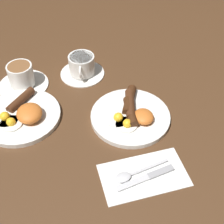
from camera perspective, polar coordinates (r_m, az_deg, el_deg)
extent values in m
plane|color=#4C301C|center=(0.94, 3.34, -1.16)|extent=(3.00, 3.00, 0.00)
cylinder|color=white|center=(0.93, 3.36, -0.84)|extent=(0.24, 0.24, 0.01)
cylinder|color=white|center=(0.90, 2.64, -2.39)|extent=(0.06, 0.06, 0.01)
sphere|color=yellow|center=(0.89, 2.84, -2.11)|extent=(0.03, 0.03, 0.03)
cylinder|color=white|center=(0.91, 1.01, -1.41)|extent=(0.07, 0.07, 0.01)
sphere|color=yellow|center=(0.90, 1.17, -0.98)|extent=(0.03, 0.03, 0.03)
ellipsoid|color=orange|center=(0.91, 5.80, -0.83)|extent=(0.06, 0.06, 0.03)
cylinder|color=#412311|center=(0.96, 3.21, 2.22)|extent=(0.11, 0.08, 0.03)
cylinder|color=#482615|center=(0.94, 3.34, 1.44)|extent=(0.12, 0.06, 0.03)
cylinder|color=#3F2210|center=(0.92, 3.39, 0.26)|extent=(0.11, 0.04, 0.03)
cylinder|color=white|center=(0.97, -16.28, -0.73)|extent=(0.24, 0.24, 0.01)
cylinder|color=white|center=(0.94, -17.93, -2.06)|extent=(0.06, 0.06, 0.01)
sphere|color=yellow|center=(0.94, -18.01, -1.75)|extent=(0.03, 0.03, 0.03)
cylinder|color=white|center=(0.96, -18.67, -1.12)|extent=(0.08, 0.08, 0.01)
sphere|color=yellow|center=(0.96, -19.01, -0.79)|extent=(0.03, 0.03, 0.03)
ellipsoid|color=orange|center=(0.94, -14.86, -0.22)|extent=(0.08, 0.07, 0.04)
cylinder|color=#462514|center=(1.00, -16.34, 2.14)|extent=(0.09, 0.09, 0.03)
cylinder|color=white|center=(1.10, -5.43, 7.11)|extent=(0.15, 0.15, 0.01)
cylinder|color=white|center=(1.08, -5.56, 8.66)|extent=(0.09, 0.09, 0.06)
cylinder|color=brown|center=(1.06, -5.68, 9.98)|extent=(0.08, 0.08, 0.00)
torus|color=white|center=(1.04, -5.76, 7.36)|extent=(0.04, 0.02, 0.04)
cylinder|color=white|center=(1.09, -15.89, 4.86)|extent=(0.17, 0.17, 0.01)
cylinder|color=white|center=(1.06, -16.31, 6.53)|extent=(0.08, 0.08, 0.07)
cylinder|color=brown|center=(1.04, -16.68, 7.99)|extent=(0.07, 0.07, 0.00)
torus|color=white|center=(1.09, -17.66, 7.49)|extent=(0.04, 0.03, 0.05)
cube|color=white|center=(0.81, 5.82, -11.38)|extent=(0.13, 0.22, 0.01)
cube|color=silver|center=(0.79, 3.80, -12.82)|extent=(0.03, 0.09, 0.00)
cube|color=#9E9EA3|center=(0.82, 8.89, -10.74)|extent=(0.03, 0.07, 0.01)
ellipsoid|color=silver|center=(0.80, 2.03, -11.86)|extent=(0.04, 0.05, 0.01)
cube|color=silver|center=(0.82, 6.86, -10.00)|extent=(0.02, 0.11, 0.00)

